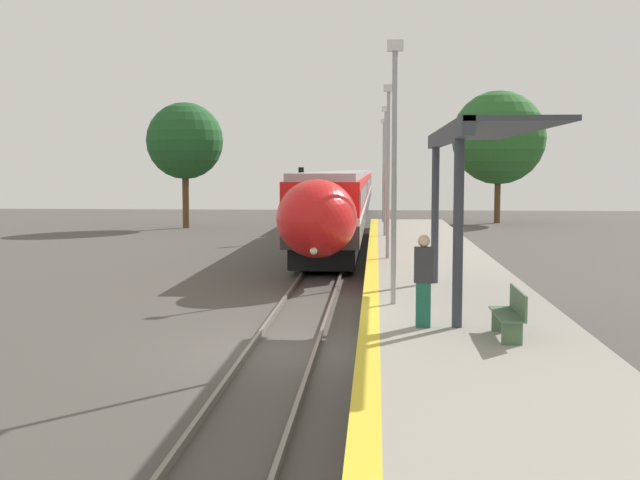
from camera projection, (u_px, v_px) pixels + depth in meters
ground_plane at (283, 352)px, 17.34m from camera, size 120.00×120.00×0.00m
rail_left at (250, 348)px, 17.39m from camera, size 0.08×90.00×0.15m
rail_right at (316, 349)px, 17.29m from camera, size 0.08×90.00×0.15m
train at (349, 193)px, 58.55m from camera, size 2.85×67.27×3.79m
platform_right at (462, 334)px, 17.04m from camera, size 4.32×64.00×0.89m
platform_bench at (511, 312)px, 14.52m from camera, size 0.44×1.61×0.89m
person_waiting at (423, 279)px, 15.47m from camera, size 0.36×0.24×1.80m
railway_signal at (301, 196)px, 43.66m from camera, size 0.28×0.28×4.03m
lamppost_near at (394, 156)px, 17.95m from camera, size 0.36×0.20×5.91m
lamppost_mid at (388, 160)px, 27.30m from camera, size 0.36×0.20×5.91m
lamppost_far at (385, 163)px, 36.66m from camera, size 0.36×0.20×5.91m
lamppost_farthest at (384, 164)px, 46.02m from camera, size 0.36×0.20×5.91m
station_canopy at (471, 141)px, 18.22m from camera, size 2.02×9.12×3.99m
background_tree_left at (185, 141)px, 53.15m from camera, size 5.08×5.08×8.34m
background_tree_right at (499, 138)px, 58.02m from camera, size 6.77×6.77×9.59m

